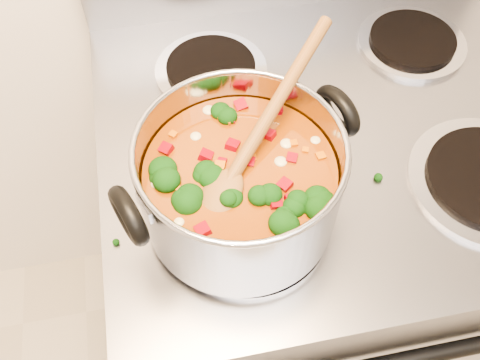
% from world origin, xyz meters
% --- Properties ---
extents(electric_range, '(0.75, 0.68, 1.08)m').
position_xyz_m(electric_range, '(0.04, 1.16, 0.47)').
color(electric_range, gray).
rests_on(electric_range, ground).
extents(stockpot, '(0.32, 0.26, 0.15)m').
position_xyz_m(stockpot, '(-0.14, 1.02, 1.00)').
color(stockpot, '#A4A4AC').
rests_on(stockpot, electric_range).
extents(wooden_spoon, '(0.23, 0.25, 0.10)m').
position_xyz_m(wooden_spoon, '(-0.13, 1.04, 1.05)').
color(wooden_spoon, brown).
rests_on(wooden_spoon, stockpot).
extents(cooktop_crumbs, '(0.37, 0.08, 0.01)m').
position_xyz_m(cooktop_crumbs, '(-0.08, 1.00, 0.92)').
color(cooktop_crumbs, black).
rests_on(cooktop_crumbs, electric_range).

